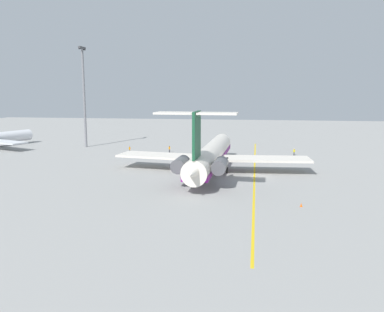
% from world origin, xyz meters
% --- Properties ---
extents(ground, '(306.23, 306.23, 0.00)m').
position_xyz_m(ground, '(0.00, 0.00, 0.00)').
color(ground, gray).
extents(main_jetliner, '(45.65, 40.58, 13.31)m').
position_xyz_m(main_jetliner, '(2.23, 9.89, 3.63)').
color(main_jetliner, silver).
rests_on(main_jetliner, ground).
extents(ground_crew_near_nose, '(0.29, 0.46, 1.80)m').
position_xyz_m(ground_crew_near_nose, '(27.13, -9.27, 1.14)').
color(ground_crew_near_nose, black).
rests_on(ground_crew_near_nose, ground).
extents(ground_crew_near_tail, '(0.29, 0.46, 1.83)m').
position_xyz_m(ground_crew_near_tail, '(27.06, 23.58, 1.16)').
color(ground_crew_near_tail, black).
rests_on(ground_crew_near_tail, ground).
extents(ground_crew_portside, '(0.29, 0.45, 1.82)m').
position_xyz_m(ground_crew_portside, '(24.73, 33.97, 1.15)').
color(ground_crew_portside, black).
rests_on(ground_crew_portside, ground).
extents(safety_cone_nose, '(0.40, 0.40, 0.55)m').
position_xyz_m(safety_cone_nose, '(-19.97, -5.64, 0.28)').
color(safety_cone_nose, '#EA590F').
rests_on(safety_cone_nose, ground).
extents(taxiway_centreline, '(89.93, 1.17, 0.01)m').
position_xyz_m(taxiway_centreline, '(3.51, 0.92, 0.00)').
color(taxiway_centreline, gold).
rests_on(taxiway_centreline, ground).
extents(light_mast, '(4.00, 0.70, 28.95)m').
position_xyz_m(light_mast, '(34.01, 50.28, 15.71)').
color(light_mast, slate).
rests_on(light_mast, ground).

